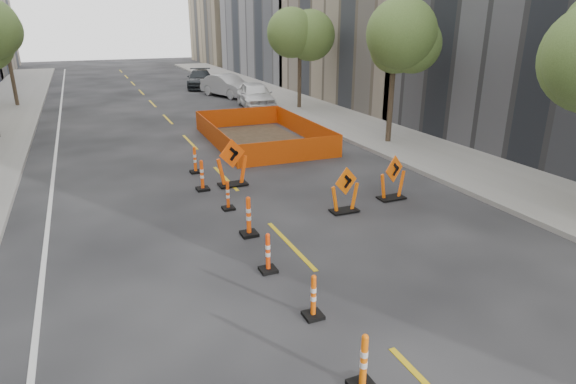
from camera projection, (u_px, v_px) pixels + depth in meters
name	position (u px, v px, depth m)	size (l,w,h in m)	color
ground_plane	(376.00, 333.00, 8.91)	(140.00, 140.00, 0.00)	black
sidewalk_right	(398.00, 141.00, 22.59)	(4.00, 90.00, 0.15)	gray
tree_l_d	(4.00, 35.00, 30.24)	(2.80, 2.80, 5.95)	#382B1E
tree_r_b	(395.00, 43.00, 20.87)	(2.80, 2.80, 5.95)	#382B1E
tree_r_c	(300.00, 36.00, 29.52)	(2.80, 2.80, 5.95)	#382B1E
channelizer_2	(364.00, 362.00, 7.40)	(0.40, 0.40, 1.00)	orange
channelizer_3	(313.00, 296.00, 9.23)	(0.37, 0.37, 0.93)	#E45409
channelizer_4	(268.00, 253.00, 10.93)	(0.38, 0.38, 0.96)	#EF3D0A
channelizer_5	(249.00, 216.00, 12.75)	(0.44, 0.44, 1.11)	#FF4D0A
channelizer_6	(228.00, 195.00, 14.55)	(0.36, 0.36, 0.92)	#D63F09
channelizer_7	(202.00, 175.00, 16.18)	(0.42, 0.42, 1.06)	#F6490A
channelizer_8	(195.00, 160.00, 18.03)	(0.40, 0.40, 1.02)	#FD500A
chevron_sign_left	(232.00, 163.00, 16.53)	(1.11, 0.67, 1.66)	#FF520A
chevron_sign_center	(345.00, 190.00, 14.27)	(0.94, 0.57, 1.41)	orange
chevron_sign_right	(393.00, 177.00, 15.30)	(0.98, 0.59, 1.47)	#FE600A
safety_fence	(261.00, 132.00, 22.68)	(4.52, 7.69, 0.96)	#EE590C
parked_car_near	(256.00, 95.00, 31.31)	(1.96, 4.86, 1.66)	white
parked_car_mid	(227.00, 86.00, 35.94)	(1.69, 4.84, 1.60)	#B0B1B6
parked_car_far	(200.00, 79.00, 40.50)	(2.07, 5.10, 1.48)	black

